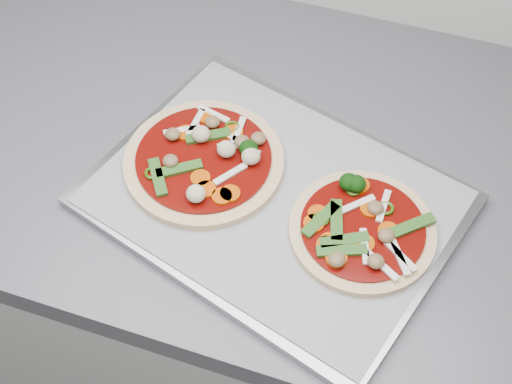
% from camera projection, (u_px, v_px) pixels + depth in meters
% --- Properties ---
extents(base_cabinet, '(3.60, 0.60, 0.86)m').
position_uv_depth(base_cabinet, '(223.00, 298.00, 1.34)').
color(base_cabinet, silver).
rests_on(base_cabinet, ground).
extents(countertop, '(3.60, 0.60, 0.04)m').
position_uv_depth(countertop, '(210.00, 142.00, 0.97)').
color(countertop, '#5A5A62').
rests_on(countertop, base_cabinet).
extents(baking_tray, '(0.50, 0.43, 0.01)m').
position_uv_depth(baking_tray, '(274.00, 200.00, 0.88)').
color(baking_tray, gray).
rests_on(baking_tray, countertop).
extents(parchment, '(0.48, 0.40, 0.00)m').
position_uv_depth(parchment, '(274.00, 197.00, 0.88)').
color(parchment, gray).
rests_on(parchment, baking_tray).
extents(pizza_left, '(0.22, 0.22, 0.03)m').
position_uv_depth(pizza_left, '(206.00, 159.00, 0.90)').
color(pizza_left, '#E5BF88').
rests_on(pizza_left, parchment).
extents(pizza_right, '(0.21, 0.21, 0.03)m').
position_uv_depth(pizza_right, '(361.00, 228.00, 0.84)').
color(pizza_right, '#E5BF88').
rests_on(pizza_right, parchment).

